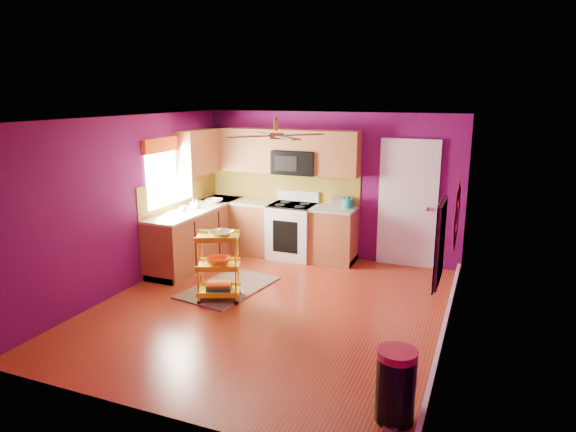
% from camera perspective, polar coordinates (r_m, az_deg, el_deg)
% --- Properties ---
extents(ground, '(5.00, 5.00, 0.00)m').
position_cam_1_polar(ground, '(6.96, -1.91, -10.24)').
color(ground, maroon).
rests_on(ground, ground).
extents(room_envelope, '(4.54, 5.04, 2.52)m').
position_cam_1_polar(room_envelope, '(6.47, -1.81, 3.08)').
color(room_envelope, '#5C0A4E').
rests_on(room_envelope, ground).
extents(lower_cabinets, '(2.81, 2.31, 0.94)m').
position_cam_1_polar(lower_cabinets, '(8.92, -5.12, -1.95)').
color(lower_cabinets, brown).
rests_on(lower_cabinets, ground).
extents(electric_range, '(0.76, 0.66, 1.13)m').
position_cam_1_polar(electric_range, '(8.90, 0.49, -1.60)').
color(electric_range, white).
rests_on(electric_range, ground).
extents(upper_cabinetry, '(2.80, 2.30, 1.26)m').
position_cam_1_polar(upper_cabinetry, '(8.92, -3.66, 7.03)').
color(upper_cabinetry, brown).
rests_on(upper_cabinetry, ground).
extents(left_window, '(0.08, 1.35, 1.08)m').
position_cam_1_polar(left_window, '(8.46, -12.99, 5.93)').
color(left_window, white).
rests_on(left_window, ground).
extents(panel_door, '(0.95, 0.11, 2.15)m').
position_cam_1_polar(panel_door, '(8.57, 13.15, 1.18)').
color(panel_door, white).
rests_on(panel_door, ground).
extents(right_wall_art, '(0.04, 2.74, 1.04)m').
position_cam_1_polar(right_wall_art, '(5.66, 17.59, -1.05)').
color(right_wall_art, black).
rests_on(right_wall_art, ground).
extents(ceiling_fan, '(1.01, 1.01, 0.26)m').
position_cam_1_polar(ceiling_fan, '(6.58, -1.36, 9.03)').
color(ceiling_fan, '#BF8C3F').
rests_on(ceiling_fan, ground).
extents(shag_rug, '(1.13, 1.60, 0.02)m').
position_cam_1_polar(shag_rug, '(7.69, -6.61, -7.88)').
color(shag_rug, black).
rests_on(shag_rug, ground).
extents(rolling_cart, '(0.68, 0.60, 1.03)m').
position_cam_1_polar(rolling_cart, '(7.11, -7.69, -5.27)').
color(rolling_cart, yellow).
rests_on(rolling_cart, ground).
extents(trash_can, '(0.42, 0.43, 0.67)m').
position_cam_1_polar(trash_can, '(4.78, 11.88, -17.96)').
color(trash_can, black).
rests_on(trash_can, ground).
extents(teal_kettle, '(0.18, 0.18, 0.21)m').
position_cam_1_polar(teal_kettle, '(8.56, 6.64, 1.43)').
color(teal_kettle, teal).
rests_on(teal_kettle, lower_cabinets).
extents(toaster, '(0.22, 0.15, 0.18)m').
position_cam_1_polar(toaster, '(8.67, 5.68, 1.65)').
color(toaster, beige).
rests_on(toaster, lower_cabinets).
extents(soap_bottle_a, '(0.08, 0.08, 0.17)m').
position_cam_1_polar(soap_bottle_a, '(8.63, -10.49, 1.39)').
color(soap_bottle_a, '#EA3F72').
rests_on(soap_bottle_a, lower_cabinets).
extents(soap_bottle_b, '(0.12, 0.12, 0.15)m').
position_cam_1_polar(soap_bottle_b, '(8.61, -10.09, 1.32)').
color(soap_bottle_b, white).
rests_on(soap_bottle_b, lower_cabinets).
extents(counter_dish, '(0.29, 0.29, 0.07)m').
position_cam_1_polar(counter_dish, '(9.01, -8.23, 1.67)').
color(counter_dish, white).
rests_on(counter_dish, lower_cabinets).
extents(counter_cup, '(0.11, 0.11, 0.09)m').
position_cam_1_polar(counter_cup, '(8.46, -11.59, 0.82)').
color(counter_cup, white).
rests_on(counter_cup, lower_cabinets).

